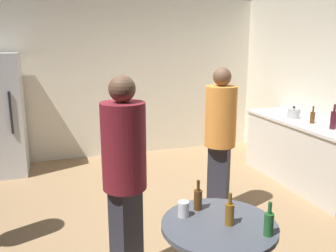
# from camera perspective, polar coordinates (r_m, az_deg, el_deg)

# --- Properties ---
(ground_plane) EXTENTS (5.20, 5.20, 0.10)m
(ground_plane) POSITION_cam_1_polar(r_m,az_deg,el_deg) (4.05, -1.94, -16.11)
(ground_plane) COLOR #9E7C56
(wall_back) EXTENTS (5.32, 0.06, 2.70)m
(wall_back) POSITION_cam_1_polar(r_m,az_deg,el_deg) (6.13, -9.02, 7.63)
(wall_back) COLOR silver
(wall_back) RESTS_ON ground_plane
(kitchen_counter) EXTENTS (0.64, 2.01, 0.90)m
(kitchen_counter) POSITION_cam_1_polar(r_m,az_deg,el_deg) (5.27, 21.00, -3.99)
(kitchen_counter) COLOR beige
(kitchen_counter) RESTS_ON ground_plane
(kettle) EXTENTS (0.24, 0.17, 0.18)m
(kettle) POSITION_cam_1_polar(r_m,az_deg,el_deg) (5.28, 19.67, 1.96)
(kettle) COLOR #B2B2B7
(kettle) RESTS_ON kitchen_counter
(wine_bottle_on_counter) EXTENTS (0.08, 0.08, 0.31)m
(wine_bottle_on_counter) POSITION_cam_1_polar(r_m,az_deg,el_deg) (4.80, 25.16, 0.96)
(wine_bottle_on_counter) COLOR #3F141E
(wine_bottle_on_counter) RESTS_ON kitchen_counter
(beer_bottle_on_counter) EXTENTS (0.06, 0.06, 0.23)m
(beer_bottle_on_counter) POSITION_cam_1_polar(r_m,az_deg,el_deg) (5.03, 22.34, 1.35)
(beer_bottle_on_counter) COLOR #593314
(beer_bottle_on_counter) RESTS_ON kitchen_counter
(foreground_table) EXTENTS (0.80, 0.80, 0.73)m
(foreground_table) POSITION_cam_1_polar(r_m,az_deg,el_deg) (2.58, 8.20, -17.34)
(foreground_table) COLOR #4C515B
(foreground_table) RESTS_ON ground_plane
(beer_bottle_amber) EXTENTS (0.06, 0.06, 0.23)m
(beer_bottle_amber) POSITION_cam_1_polar(r_m,az_deg,el_deg) (2.49, 9.93, -13.73)
(beer_bottle_amber) COLOR #8C5919
(beer_bottle_amber) RESTS_ON foreground_table
(beer_bottle_brown) EXTENTS (0.06, 0.06, 0.23)m
(beer_bottle_brown) POSITION_cam_1_polar(r_m,az_deg,el_deg) (2.66, 4.87, -11.67)
(beer_bottle_brown) COLOR #593314
(beer_bottle_brown) RESTS_ON foreground_table
(beer_bottle_green) EXTENTS (0.06, 0.06, 0.23)m
(beer_bottle_green) POSITION_cam_1_polar(r_m,az_deg,el_deg) (2.42, 15.99, -14.88)
(beer_bottle_green) COLOR #26662D
(beer_bottle_green) RESTS_ON foreground_table
(plastic_cup_white) EXTENTS (0.08, 0.08, 0.11)m
(plastic_cup_white) POSITION_cam_1_polar(r_m,az_deg,el_deg) (2.57, 2.52, -13.27)
(plastic_cup_white) COLOR white
(plastic_cup_white) RESTS_ON foreground_table
(person_in_orange_shirt) EXTENTS (0.48, 0.48, 1.69)m
(person_in_orange_shirt) POSITION_cam_1_polar(r_m,az_deg,el_deg) (3.90, 8.44, -0.94)
(person_in_orange_shirt) COLOR #2D2D38
(person_in_orange_shirt) RESTS_ON ground_plane
(person_in_maroon_shirt) EXTENTS (0.47, 0.47, 1.72)m
(person_in_maroon_shirt) POSITION_cam_1_polar(r_m,az_deg,el_deg) (2.73, -7.07, -6.78)
(person_in_maroon_shirt) COLOR #2D2D38
(person_in_maroon_shirt) RESTS_ON ground_plane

